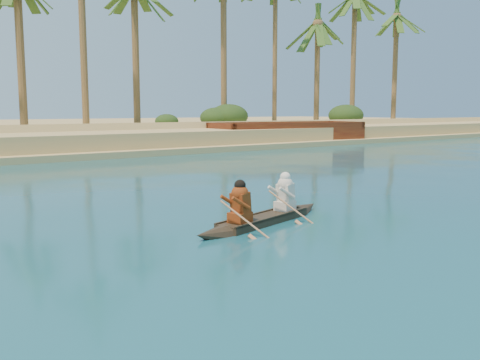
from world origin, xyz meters
TOP-DOWN VIEW (x-y plane):
  - canoe at (8.00, 4.40)m, footprint 4.73×1.80m
  - barge_right at (27.96, 25.33)m, footprint 12.47×5.42m

SIDE VIEW (x-z plane):
  - canoe at x=8.00m, z-range -0.40..0.90m
  - barge_right at x=27.96m, z-range -0.30..1.71m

